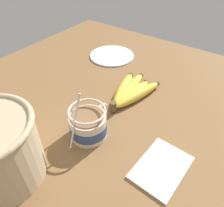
# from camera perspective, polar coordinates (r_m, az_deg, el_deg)

# --- Properties ---
(table) EXTENTS (1.21, 1.21, 0.04)m
(table) POSITION_cam_1_polar(r_m,az_deg,el_deg) (0.67, -0.13, -4.91)
(table) COLOR brown
(table) RESTS_ON ground
(coffee_mug) EXTENTS (0.16, 0.10, 0.16)m
(coffee_mug) POSITION_cam_1_polar(r_m,az_deg,el_deg) (0.59, -6.16, -5.57)
(coffee_mug) COLOR beige
(coffee_mug) RESTS_ON table
(banana_bunch) EXTENTS (0.23, 0.14, 0.04)m
(banana_bunch) POSITION_cam_1_polar(r_m,az_deg,el_deg) (0.74, 4.80, 3.19)
(banana_bunch) COLOR brown
(banana_bunch) RESTS_ON table
(napkin) EXTENTS (0.16, 0.11, 0.01)m
(napkin) POSITION_cam_1_polar(r_m,az_deg,el_deg) (0.56, 12.77, -15.96)
(napkin) COLOR beige
(napkin) RESTS_ON table
(small_plate) EXTENTS (0.19, 0.19, 0.01)m
(small_plate) POSITION_cam_1_polar(r_m,az_deg,el_deg) (0.98, -0.03, 12.41)
(small_plate) COLOR silver
(small_plate) RESTS_ON table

